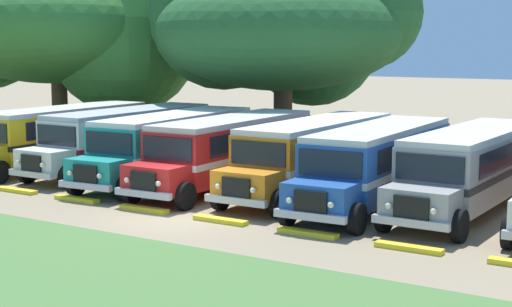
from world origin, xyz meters
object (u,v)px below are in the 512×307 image
parked_bus_slot_5 (378,161)px  secondary_tree (74,28)px  parked_bus_slot_1 (126,136)px  parked_bus_slot_6 (473,165)px  parked_bus_slot_2 (172,143)px  parked_bus_slot_4 (315,152)px  parked_bus_slot_0 (62,133)px  parked_bus_slot_3 (231,148)px  broad_shade_tree (283,27)px

parked_bus_slot_5 → secondary_tree: (-24.59, 9.22, 5.23)m
parked_bus_slot_1 → parked_bus_slot_6: size_ratio=1.00×
parked_bus_slot_2 → parked_bus_slot_6: bearing=89.1°
parked_bus_slot_6 → parked_bus_slot_4: bearing=-88.7°
parked_bus_slot_0 → parked_bus_slot_2: (6.71, 0.02, 0.00)m
parked_bus_slot_3 → broad_shade_tree: broad_shade_tree is taller
parked_bus_slot_4 → parked_bus_slot_1: bearing=-90.9°
parked_bus_slot_4 → secondary_tree: 23.75m
parked_bus_slot_5 → broad_shade_tree: 15.76m
parked_bus_slot_6 → parked_bus_slot_0: bearing=-87.0°
parked_bus_slot_6 → secondary_tree: (-27.85, 8.40, 5.23)m
parked_bus_slot_2 → broad_shade_tree: size_ratio=0.76×
parked_bus_slot_2 → parked_bus_slot_5: size_ratio=1.00×
parked_bus_slot_0 → secondary_tree: bearing=-139.6°
parked_bus_slot_1 → parked_bus_slot_4: same height
parked_bus_slot_1 → parked_bus_slot_5: size_ratio=1.00×
parked_bus_slot_1 → secondary_tree: secondary_tree is taller
parked_bus_slot_4 → parked_bus_slot_6: size_ratio=1.00×
parked_bus_slot_2 → broad_shade_tree: (-0.70, 10.67, 5.14)m
parked_bus_slot_2 → parked_bus_slot_5: bearing=85.4°
parked_bus_slot_2 → broad_shade_tree: 11.86m
broad_shade_tree → parked_bus_slot_0: bearing=-119.3°
broad_shade_tree → secondary_tree: size_ratio=0.86×
parked_bus_slot_1 → parked_bus_slot_3: size_ratio=1.00×
parked_bus_slot_0 → broad_shade_tree: broad_shade_tree is taller
parked_bus_slot_3 → parked_bus_slot_6: bearing=92.8°
broad_shade_tree → parked_bus_slot_5: bearing=-46.1°
parked_bus_slot_0 → parked_bus_slot_4: size_ratio=1.00×
parked_bus_slot_1 → parked_bus_slot_2: size_ratio=0.99×
parked_bus_slot_1 → parked_bus_slot_6: bearing=89.9°
parked_bus_slot_6 → secondary_tree: 29.55m
broad_shade_tree → parked_bus_slot_1: bearing=-104.7°
parked_bus_slot_2 → parked_bus_slot_4: size_ratio=1.01×
parked_bus_slot_0 → parked_bus_slot_3: bearing=88.4°
parked_bus_slot_1 → parked_bus_slot_6: 16.20m
parked_bus_slot_6 → broad_shade_tree: bearing=-125.4°
parked_bus_slot_0 → parked_bus_slot_4: (13.33, 0.72, 0.00)m
parked_bus_slot_2 → parked_bus_slot_1: bearing=-107.0°
parked_bus_slot_0 → parked_bus_slot_4: 13.35m
parked_bus_slot_0 → broad_shade_tree: bearing=149.1°
parked_bus_slot_2 → secondary_tree: (-14.96, 9.16, 5.23)m
parked_bus_slot_0 → broad_shade_tree: 13.30m
parked_bus_slot_0 → parked_bus_slot_2: bearing=88.6°
parked_bus_slot_1 → broad_shade_tree: size_ratio=0.75×
parked_bus_slot_3 → broad_shade_tree: size_ratio=0.75×
parked_bus_slot_4 → secondary_tree: bearing=-112.0°
parked_bus_slot_2 → parked_bus_slot_6: 12.91m
parked_bus_slot_6 → broad_shade_tree: size_ratio=0.75×
parked_bus_slot_4 → parked_bus_slot_5: (3.02, -0.76, 0.00)m
parked_bus_slot_2 → secondary_tree: secondary_tree is taller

